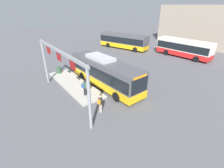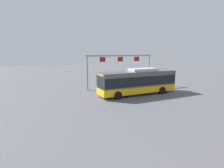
{
  "view_description": "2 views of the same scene",
  "coord_description": "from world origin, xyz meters",
  "px_view_note": "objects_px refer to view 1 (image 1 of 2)",
  "views": [
    {
      "loc": [
        14.55,
        -9.76,
        8.72
      ],
      "look_at": [
        2.1,
        -0.49,
        1.16
      ],
      "focal_mm": 26.21,
      "sensor_mm": 36.0,
      "label": 1
    },
    {
      "loc": [
        12.08,
        20.17,
        5.62
      ],
      "look_at": [
        3.23,
        -1.1,
        1.45
      ],
      "focal_mm": 28.52,
      "sensor_mm": 36.0,
      "label": 2
    }
  ],
  "objects_px": {
    "bus_main": "(105,71)",
    "bus_background_left": "(123,40)",
    "bus_background_right": "(184,47)",
    "person_waiting_near": "(85,87)",
    "person_boarding": "(100,104)",
    "trash_bin": "(59,70)"
  },
  "relations": [
    {
      "from": "bus_main",
      "to": "trash_bin",
      "type": "distance_m",
      "value": 7.44
    },
    {
      "from": "bus_background_left",
      "to": "bus_background_right",
      "type": "relative_size",
      "value": 1.14
    },
    {
      "from": "bus_background_right",
      "to": "person_waiting_near",
      "type": "xyz_separation_m",
      "value": [
        2.21,
        -21.38,
        -0.73
      ]
    },
    {
      "from": "person_boarding",
      "to": "person_waiting_near",
      "type": "distance_m",
      "value": 3.33
    },
    {
      "from": "person_boarding",
      "to": "person_waiting_near",
      "type": "bearing_deg",
      "value": 56.67
    },
    {
      "from": "person_boarding",
      "to": "trash_bin",
      "type": "distance_m",
      "value": 10.87
    },
    {
      "from": "bus_main",
      "to": "bus_background_left",
      "type": "relative_size",
      "value": 0.96
    },
    {
      "from": "bus_main",
      "to": "person_waiting_near",
      "type": "bearing_deg",
      "value": -76.68
    },
    {
      "from": "trash_bin",
      "to": "bus_background_left",
      "type": "bearing_deg",
      "value": 110.15
    },
    {
      "from": "bus_main",
      "to": "bus_background_right",
      "type": "relative_size",
      "value": 1.1
    },
    {
      "from": "person_boarding",
      "to": "person_waiting_near",
      "type": "relative_size",
      "value": 1.0
    },
    {
      "from": "bus_main",
      "to": "trash_bin",
      "type": "bearing_deg",
      "value": -157.67
    },
    {
      "from": "bus_background_right",
      "to": "person_boarding",
      "type": "xyz_separation_m",
      "value": [
        5.52,
        -21.6,
        -0.89
      ]
    },
    {
      "from": "person_waiting_near",
      "to": "trash_bin",
      "type": "height_order",
      "value": "person_waiting_near"
    },
    {
      "from": "bus_main",
      "to": "bus_background_left",
      "type": "height_order",
      "value": "bus_main"
    },
    {
      "from": "bus_background_left",
      "to": "trash_bin",
      "type": "distance_m",
      "value": 17.93
    },
    {
      "from": "bus_background_right",
      "to": "trash_bin",
      "type": "height_order",
      "value": "bus_background_right"
    },
    {
      "from": "bus_background_right",
      "to": "person_waiting_near",
      "type": "height_order",
      "value": "bus_background_right"
    },
    {
      "from": "bus_background_left",
      "to": "bus_background_right",
      "type": "distance_m",
      "value": 12.37
    },
    {
      "from": "bus_background_right",
      "to": "person_boarding",
      "type": "height_order",
      "value": "bus_background_right"
    },
    {
      "from": "bus_main",
      "to": "bus_background_right",
      "type": "height_order",
      "value": "bus_main"
    },
    {
      "from": "trash_bin",
      "to": "bus_main",
      "type": "bearing_deg",
      "value": 24.74
    }
  ]
}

